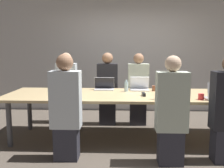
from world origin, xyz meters
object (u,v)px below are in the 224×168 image
at_px(stapler, 144,94).
at_px(cup_far_center, 154,88).
at_px(bottle_far_center, 126,86).
at_px(person_near_left, 66,109).
at_px(laptop_far_left, 62,85).
at_px(person_near_midright, 171,113).
at_px(laptop_near_left, 67,94).
at_px(laptop_far_center, 140,86).
at_px(laptop_far_midleft, 104,86).
at_px(person_far_left, 67,89).
at_px(laptop_near_midright, 168,94).
at_px(person_far_center, 138,90).
at_px(person_far_midleft, 108,90).
at_px(cup_near_right, 201,97).
at_px(laptop_near_right, 218,95).
at_px(cup_near_midright, 186,96).

bearing_deg(stapler, cup_far_center, 60.43).
distance_m(bottle_far_center, stapler, 0.50).
distance_m(person_near_left, laptop_far_left, 1.33).
relative_size(person_near_midright, laptop_far_left, 4.09).
bearing_deg(bottle_far_center, laptop_near_left, -142.10).
relative_size(laptop_near_left, laptop_far_center, 1.00).
bearing_deg(bottle_far_center, laptop_far_left, 170.06).
relative_size(laptop_far_midleft, person_far_left, 0.25).
height_order(bottle_far_center, laptop_far_left, laptop_far_left).
bearing_deg(person_far_left, laptop_far_left, -87.86).
relative_size(laptop_near_left, laptop_far_left, 0.98).
distance_m(laptop_near_midright, person_far_center, 1.30).
bearing_deg(person_far_center, person_far_left, 176.94).
xyz_separation_m(person_far_midleft, cup_near_right, (1.45, -1.23, 0.11)).
bearing_deg(cup_far_center, laptop_near_right, -41.74).
xyz_separation_m(laptop_far_midleft, person_far_center, (0.64, 0.42, -0.14)).
bearing_deg(person_near_left, laptop_near_left, -80.62).
relative_size(laptop_far_midleft, cup_near_right, 4.09).
height_order(person_far_midleft, laptop_far_center, person_far_midleft).
xyz_separation_m(person_far_left, stapler, (1.47, -1.07, 0.10)).
bearing_deg(laptop_far_midleft, laptop_far_left, 176.50).
bearing_deg(stapler, person_far_midleft, 118.08).
xyz_separation_m(person_near_left, cup_far_center, (1.31, 1.14, 0.11)).
distance_m(laptop_near_right, stapler, 1.08).
relative_size(person_near_midright, person_near_left, 0.99).
bearing_deg(laptop_far_center, cup_near_midright, -50.36).
relative_size(person_near_midright, cup_near_midright, 14.27).
bearing_deg(cup_near_midright, person_far_left, 148.45).
bearing_deg(person_far_left, laptop_near_left, -76.86).
bearing_deg(laptop_far_center, cup_far_center, -18.55).
bearing_deg(person_near_left, person_far_left, -77.69).
distance_m(laptop_near_left, laptop_far_midleft, 0.98).
bearing_deg(laptop_near_midright, laptop_near_right, 179.34).
distance_m(laptop_far_midleft, cup_near_right, 1.70).
bearing_deg(laptop_far_midleft, laptop_near_right, -25.94).
xyz_separation_m(laptop_near_midright, person_near_left, (-1.43, -0.40, -0.13)).
relative_size(person_near_left, laptop_far_center, 4.24).
bearing_deg(person_near_midright, laptop_far_midleft, -53.72).
xyz_separation_m(bottle_far_center, cup_near_right, (1.08, -0.67, -0.04)).
distance_m(person_near_midright, bottle_far_center, 1.29).
bearing_deg(person_near_left, cup_near_midright, -165.32).
bearing_deg(laptop_near_right, person_far_center, -49.31).
distance_m(laptop_near_left, cup_near_right, 1.97).
relative_size(laptop_far_left, laptop_near_right, 1.04).
xyz_separation_m(cup_near_midright, bottle_far_center, (-0.88, 0.62, 0.04)).
bearing_deg(laptop_far_midleft, person_far_left, 148.39).
bearing_deg(person_near_midright, laptop_near_left, -17.63).
distance_m(laptop_far_midleft, person_far_center, 0.78).
height_order(cup_near_midright, laptop_near_left, laptop_near_left).
relative_size(person_near_left, laptop_far_left, 4.14).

